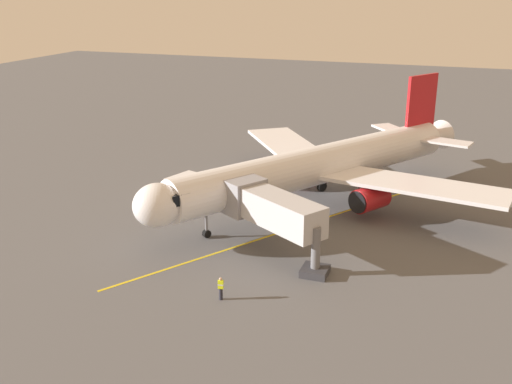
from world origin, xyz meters
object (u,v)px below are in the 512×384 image
at_px(airplane, 322,165).
at_px(jet_bridge, 268,208).
at_px(box_truck_near_nose, 181,189).
at_px(ground_crew_marshaller, 221,288).

xyz_separation_m(airplane, jet_bridge, (1.41, 12.41, -0.24)).
bearing_deg(box_truck_near_nose, ground_crew_marshaller, 124.03).
relative_size(jet_bridge, ground_crew_marshaller, 6.24).
xyz_separation_m(airplane, ground_crew_marshaller, (1.90, 21.27, -3.12)).
bearing_deg(jet_bridge, airplane, -96.48).
distance_m(ground_crew_marshaller, box_truck_near_nose, 20.47).
relative_size(airplane, box_truck_near_nose, 7.23).
height_order(ground_crew_marshaller, box_truck_near_nose, box_truck_near_nose).
bearing_deg(jet_bridge, box_truck_near_nose, -34.14).
bearing_deg(ground_crew_marshaller, jet_bridge, -93.19).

